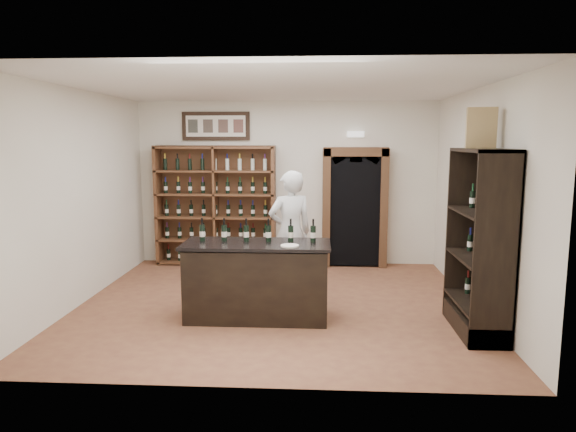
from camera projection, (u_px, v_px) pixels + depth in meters
The scene contains 20 objects.
floor at pixel (276, 304), 7.27m from camera, with size 5.50×5.50×0.00m, color brown.
ceiling at pixel (275, 87), 6.82m from camera, with size 5.50×5.50×0.00m, color white.
wall_back at pixel (287, 183), 9.51m from camera, with size 5.50×0.04×3.00m, color silver.
wall_left at pixel (81, 197), 7.20m from camera, with size 0.04×5.00×3.00m, color silver.
wall_right at pixel (480, 200), 6.89m from camera, with size 0.04×5.00×3.00m, color silver.
wine_shelf at pixel (216, 205), 9.48m from camera, with size 2.20×0.38×2.20m.
framed_picture at pixel (216, 126), 9.40m from camera, with size 1.25×0.04×0.52m, color black.
arched_doorway at pixel (355, 204), 9.33m from camera, with size 1.17×0.35×2.17m.
emergency_light at pixel (356, 134), 9.23m from camera, with size 0.30×0.10×0.10m, color white.
tasting_counter at pixel (257, 281), 6.61m from camera, with size 1.88×0.78×1.00m.
counter_bottle_0 at pixel (202, 233), 6.66m from camera, with size 0.07×0.07×0.30m.
counter_bottle_1 at pixel (224, 233), 6.64m from camera, with size 0.07×0.07×0.30m.
counter_bottle_2 at pixel (246, 233), 6.62m from camera, with size 0.07×0.07×0.30m.
counter_bottle_3 at pixel (268, 233), 6.61m from camera, with size 0.07×0.07×0.30m.
counter_bottle_4 at pixel (291, 233), 6.59m from camera, with size 0.07×0.07×0.30m.
counter_bottle_5 at pixel (313, 234), 6.57m from camera, with size 0.07×0.07×0.30m.
side_cabinet at pixel (480, 270), 6.12m from camera, with size 0.48×1.20×2.20m.
shopkeeper at pixel (290, 232), 7.69m from camera, with size 0.68×0.44×1.85m, color silver.
plate at pixel (290, 246), 6.30m from camera, with size 0.23×0.23×0.02m, color silver.
wine_crate at pixel (481, 128), 6.06m from camera, with size 0.34×0.14×0.48m, color tan.
Camera 1 is at (0.57, -6.98, 2.30)m, focal length 32.00 mm.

